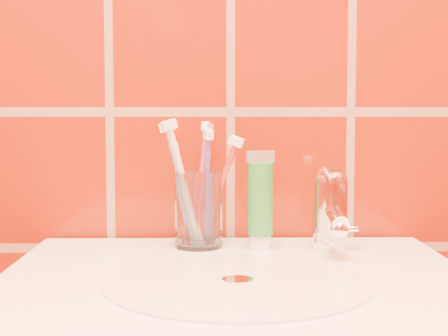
{
  "coord_description": "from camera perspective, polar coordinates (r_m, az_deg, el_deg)",
  "views": [
    {
      "loc": [
        -0.03,
        0.16,
        1.04
      ],
      "look_at": [
        -0.01,
        1.08,
        0.97
      ],
      "focal_mm": 55.0,
      "sensor_mm": 36.0,
      "label": 1
    }
  ],
  "objects": [
    {
      "name": "toothpaste_tube",
      "position": [
        0.96,
        3.04,
        -2.96
      ],
      "size": [
        0.04,
        0.04,
        0.14
      ],
      "rotation": [
        0.0,
        0.0,
        0.12
      ],
      "color": "white",
      "rests_on": "pedestal_sink"
    },
    {
      "name": "toothbrush_4",
      "position": [
        0.99,
        -1.99,
        -1.34
      ],
      "size": [
        0.09,
        0.13,
        0.2
      ],
      "primitive_type": null,
      "rotation": [
        0.31,
        0.0,
        2.73
      ],
      "color": "#B8273B",
      "rests_on": "glass_tumbler"
    },
    {
      "name": "toothbrush_0",
      "position": [
        0.96,
        -1.47,
        -1.8
      ],
      "size": [
        0.04,
        0.08,
        0.18
      ],
      "primitive_type": null,
      "rotation": [
        0.14,
        0.0,
        0.23
      ],
      "color": "#724492",
      "rests_on": "glass_tumbler"
    },
    {
      "name": "toothbrush_3",
      "position": [
        0.95,
        -3.25,
        -1.46
      ],
      "size": [
        0.11,
        0.09,
        0.19
      ],
      "primitive_type": null,
      "rotation": [
        0.26,
        0.0,
        -1.21
      ],
      "color": "white",
      "rests_on": "glass_tumbler"
    },
    {
      "name": "faucet",
      "position": [
        0.96,
        8.86,
        -3.07
      ],
      "size": [
        0.05,
        0.11,
        0.12
      ],
      "color": "white",
      "rests_on": "pedestal_sink"
    },
    {
      "name": "toothbrush_2",
      "position": [
        0.96,
        -3.51,
        -1.47
      ],
      "size": [
        0.1,
        0.08,
        0.19
      ],
      "primitive_type": null,
      "rotation": [
        0.25,
        0.0,
        -1.84
      ],
      "color": "#78B4D6",
      "rests_on": "glass_tumbler"
    },
    {
      "name": "glass_tumbler",
      "position": [
        0.97,
        -2.13,
        -3.46
      ],
      "size": [
        0.09,
        0.09,
        0.11
      ],
      "primitive_type": "cylinder",
      "rotation": [
        0.0,
        0.0,
        -0.4
      ],
      "color": "white",
      "rests_on": "pedestal_sink"
    },
    {
      "name": "toothbrush_1",
      "position": [
        0.97,
        -0.48,
        -2.04
      ],
      "size": [
        0.11,
        0.1,
        0.17
      ],
      "primitive_type": null,
      "rotation": [
        0.35,
        0.0,
        1.26
      ],
      "color": "#B33026",
      "rests_on": "glass_tumbler"
    }
  ]
}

